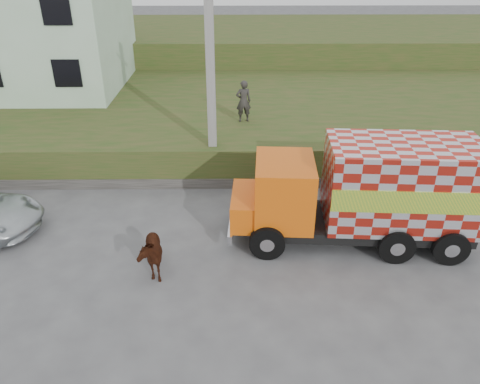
{
  "coord_description": "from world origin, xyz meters",
  "views": [
    {
      "loc": [
        -0.16,
        -11.54,
        8.21
      ],
      "look_at": [
        -0.02,
        1.29,
        1.3
      ],
      "focal_mm": 35.0,
      "sensor_mm": 36.0,
      "label": 1
    }
  ],
  "objects_px": {
    "utility_pole": "(211,76)",
    "pedestrian": "(243,101)",
    "cow": "(149,252)",
    "cargo_truck": "(367,192)"
  },
  "relations": [
    {
      "from": "cow",
      "to": "pedestrian",
      "type": "bearing_deg",
      "value": 56.35
    },
    {
      "from": "utility_pole",
      "to": "cow",
      "type": "relative_size",
      "value": 5.02
    },
    {
      "from": "cow",
      "to": "utility_pole",
      "type": "bearing_deg",
      "value": 59.27
    },
    {
      "from": "utility_pole",
      "to": "pedestrian",
      "type": "distance_m",
      "value": 3.35
    },
    {
      "from": "cargo_truck",
      "to": "utility_pole",
      "type": "bearing_deg",
      "value": 142.99
    },
    {
      "from": "cow",
      "to": "pedestrian",
      "type": "relative_size",
      "value": 0.92
    },
    {
      "from": "utility_pole",
      "to": "cargo_truck",
      "type": "distance_m",
      "value": 6.67
    },
    {
      "from": "utility_pole",
      "to": "cow",
      "type": "height_order",
      "value": "utility_pole"
    },
    {
      "from": "utility_pole",
      "to": "cow",
      "type": "distance_m",
      "value": 6.73
    },
    {
      "from": "cow",
      "to": "pedestrian",
      "type": "distance_m",
      "value": 8.83
    }
  ]
}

